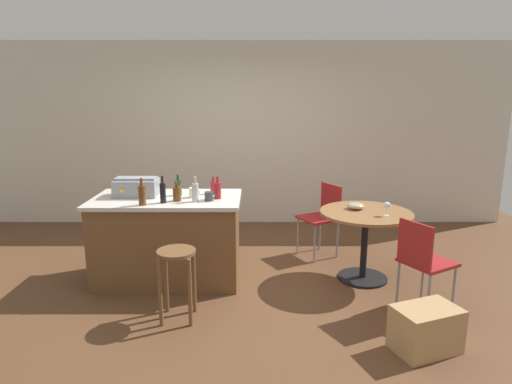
# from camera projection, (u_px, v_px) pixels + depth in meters

# --- Properties ---
(ground_plane) EXTENTS (8.80, 8.80, 0.00)m
(ground_plane) POSITION_uv_depth(u_px,v_px,m) (234.00, 282.00, 4.65)
(ground_plane) COLOR brown
(back_wall) EXTENTS (8.00, 0.10, 2.70)m
(back_wall) POSITION_uv_depth(u_px,v_px,m) (240.00, 135.00, 6.57)
(back_wall) COLOR beige
(back_wall) RESTS_ON ground_plane
(kitchen_island) EXTENTS (1.53, 0.86, 0.90)m
(kitchen_island) POSITION_uv_depth(u_px,v_px,m) (168.00, 239.00, 4.64)
(kitchen_island) COLOR brown
(kitchen_island) RESTS_ON ground_plane
(wooden_stool) EXTENTS (0.34, 0.34, 0.64)m
(wooden_stool) POSITION_uv_depth(u_px,v_px,m) (177.00, 269.00, 3.79)
(wooden_stool) COLOR brown
(wooden_stool) RESTS_ON ground_plane
(dining_table) EXTENTS (0.96, 0.96, 0.75)m
(dining_table) POSITION_uv_depth(u_px,v_px,m) (365.00, 228.00, 4.61)
(dining_table) COLOR black
(dining_table) RESTS_ON ground_plane
(folding_chair_near) EXTENTS (0.55, 0.55, 0.87)m
(folding_chair_near) POSITION_uv_depth(u_px,v_px,m) (422.00, 259.00, 3.91)
(folding_chair_near) COLOR maroon
(folding_chair_near) RESTS_ON ground_plane
(folding_chair_far) EXTENTS (0.55, 0.55, 0.88)m
(folding_chair_far) POSITION_uv_depth(u_px,v_px,m) (322.00, 214.00, 5.33)
(folding_chair_far) COLOR maroon
(folding_chair_far) RESTS_ON ground_plane
(toolbox) EXTENTS (0.44, 0.29, 0.20)m
(toolbox) POSITION_uv_depth(u_px,v_px,m) (136.00, 187.00, 4.59)
(toolbox) COLOR gray
(toolbox) RESTS_ON kitchen_island
(bottle_0) EXTENTS (0.08, 0.08, 0.20)m
(bottle_0) POSITION_uv_depth(u_px,v_px,m) (177.00, 193.00, 4.38)
(bottle_0) COLOR #603314
(bottle_0) RESTS_ON kitchen_island
(bottle_1) EXTENTS (0.07, 0.07, 0.23)m
(bottle_1) POSITION_uv_depth(u_px,v_px,m) (217.00, 190.00, 4.48)
(bottle_1) COLOR maroon
(bottle_1) RESTS_ON kitchen_island
(bottle_2) EXTENTS (0.07, 0.07, 0.22)m
(bottle_2) POSITION_uv_depth(u_px,v_px,m) (178.00, 187.00, 4.63)
(bottle_2) COLOR #194C23
(bottle_2) RESTS_ON kitchen_island
(bottle_3) EXTENTS (0.07, 0.07, 0.19)m
(bottle_3) POSITION_uv_depth(u_px,v_px,m) (213.00, 187.00, 4.71)
(bottle_3) COLOR maroon
(bottle_3) RESTS_ON kitchen_island
(bottle_4) EXTENTS (0.06, 0.06, 0.25)m
(bottle_4) POSITION_uv_depth(u_px,v_px,m) (195.00, 192.00, 4.35)
(bottle_4) COLOR #B7B2AD
(bottle_4) RESTS_ON kitchen_island
(bottle_5) EXTENTS (0.06, 0.06, 0.27)m
(bottle_5) POSITION_uv_depth(u_px,v_px,m) (162.00, 193.00, 4.30)
(bottle_5) COLOR black
(bottle_5) RESTS_ON kitchen_island
(bottle_6) EXTENTS (0.07, 0.07, 0.27)m
(bottle_6) POSITION_uv_depth(u_px,v_px,m) (142.00, 195.00, 4.21)
(bottle_6) COLOR #603314
(bottle_6) RESTS_ON kitchen_island
(cup_0) EXTENTS (0.12, 0.08, 0.09)m
(cup_0) POSITION_uv_depth(u_px,v_px,m) (209.00, 196.00, 4.39)
(cup_0) COLOR #383838
(cup_0) RESTS_ON kitchen_island
(cup_1) EXTENTS (0.12, 0.08, 0.10)m
(cup_1) POSITION_uv_depth(u_px,v_px,m) (193.00, 192.00, 4.54)
(cup_1) COLOR white
(cup_1) RESTS_ON kitchen_island
(wine_glass) EXTENTS (0.07, 0.07, 0.14)m
(wine_glass) POSITION_uv_depth(u_px,v_px,m) (387.00, 205.00, 4.39)
(wine_glass) COLOR silver
(wine_glass) RESTS_ON dining_table
(serving_bowl) EXTENTS (0.18, 0.18, 0.07)m
(serving_bowl) POSITION_uv_depth(u_px,v_px,m) (355.00, 206.00, 4.66)
(serving_bowl) COLOR tan
(serving_bowl) RESTS_ON dining_table
(cardboard_box) EXTENTS (0.57, 0.48, 0.35)m
(cardboard_box) POSITION_uv_depth(u_px,v_px,m) (426.00, 329.00, 3.38)
(cardboard_box) COLOR tan
(cardboard_box) RESTS_ON ground_plane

